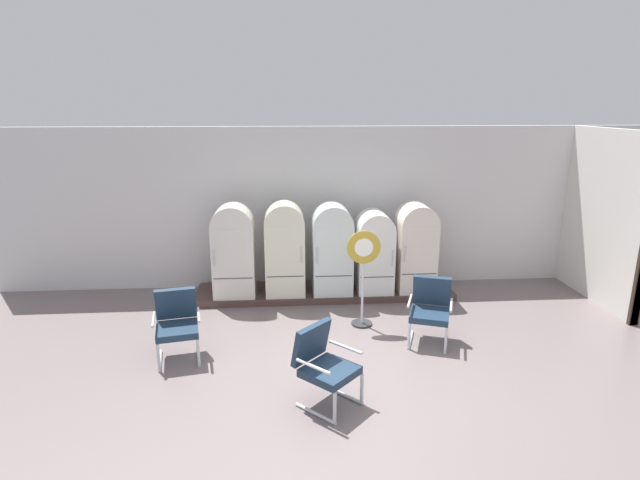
% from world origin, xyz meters
% --- Properties ---
extents(ground, '(12.00, 10.00, 0.05)m').
position_xyz_m(ground, '(0.00, 0.00, -0.03)').
color(ground, slate).
extents(back_wall, '(11.76, 0.12, 2.92)m').
position_xyz_m(back_wall, '(0.00, 3.66, 1.48)').
color(back_wall, silver).
rests_on(back_wall, ground).
extents(side_wall_right, '(0.16, 2.20, 2.92)m').
position_xyz_m(side_wall_right, '(4.66, 2.47, 1.45)').
color(side_wall_right, silver).
rests_on(side_wall_right, ground).
extents(display_plinth, '(4.52, 0.95, 0.11)m').
position_xyz_m(display_plinth, '(0.00, 3.02, 0.06)').
color(display_plinth, '#4A342F').
rests_on(display_plinth, ground).
extents(refrigerator_0, '(0.70, 0.64, 1.58)m').
position_xyz_m(refrigerator_0, '(-1.56, 2.90, 0.95)').
color(refrigerator_0, silver).
rests_on(refrigerator_0, display_plinth).
extents(refrigerator_1, '(0.67, 0.62, 1.60)m').
position_xyz_m(refrigerator_1, '(-0.69, 2.89, 0.96)').
color(refrigerator_1, beige).
rests_on(refrigerator_1, display_plinth).
extents(refrigerator_2, '(0.68, 0.66, 1.56)m').
position_xyz_m(refrigerator_2, '(0.12, 2.90, 0.94)').
color(refrigerator_2, silver).
rests_on(refrigerator_2, display_plinth).
extents(refrigerator_3, '(0.61, 0.72, 1.42)m').
position_xyz_m(refrigerator_3, '(0.86, 2.94, 0.86)').
color(refrigerator_3, white).
rests_on(refrigerator_3, display_plinth).
extents(refrigerator_4, '(0.65, 0.66, 1.54)m').
position_xyz_m(refrigerator_4, '(1.58, 2.91, 0.93)').
color(refrigerator_4, silver).
rests_on(refrigerator_4, display_plinth).
extents(armchair_left, '(0.68, 0.73, 0.93)m').
position_xyz_m(armchair_left, '(-2.14, 0.91, 0.51)').
color(armchair_left, silver).
rests_on(armchair_left, ground).
extents(armchair_right, '(0.73, 0.78, 0.93)m').
position_xyz_m(armchair_right, '(1.36, 1.14, 0.51)').
color(armchair_right, silver).
rests_on(armchair_right, ground).
extents(armchair_center, '(0.83, 0.83, 0.93)m').
position_xyz_m(armchair_center, '(-0.29, -0.31, 0.51)').
color(armchair_center, silver).
rests_on(armchair_center, ground).
extents(sign_stand, '(0.51, 0.32, 1.51)m').
position_xyz_m(sign_stand, '(0.47, 1.72, 0.78)').
color(sign_stand, '#2D2D30').
rests_on(sign_stand, ground).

